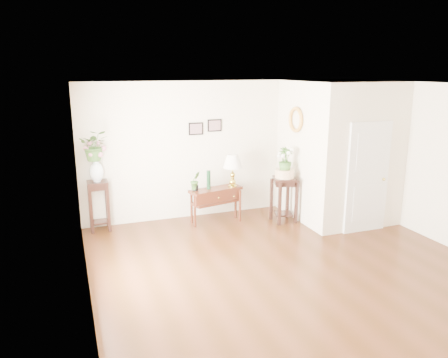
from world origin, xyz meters
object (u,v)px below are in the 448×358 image
console_table (216,205)px  table_lamp (233,170)px  plant_stand_a (99,206)px  plant_stand_b (284,200)px

console_table → table_lamp: bearing=-12.8°
plant_stand_a → plant_stand_b: size_ratio=1.06×
plant_stand_a → plant_stand_b: (3.55, -0.78, -0.03)m
plant_stand_a → plant_stand_b: 3.63m
console_table → table_lamp: 0.79m
console_table → plant_stand_a: size_ratio=1.11×
console_table → plant_stand_b: (1.31, -0.41, 0.10)m
table_lamp → plant_stand_a: (-2.60, 0.37, -0.58)m
console_table → table_lamp: table_lamp is taller
console_table → table_lamp: size_ratio=1.59×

